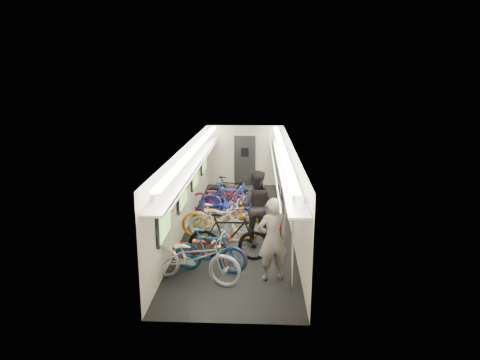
# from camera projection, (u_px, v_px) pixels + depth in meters

# --- Properties ---
(train_car_shell) EXTENTS (10.00, 10.00, 10.00)m
(train_car_shell) POSITION_uv_depth(u_px,v_px,m) (228.00, 166.00, 12.77)
(train_car_shell) COLOR black
(train_car_shell) RESTS_ON ground
(bicycle_0) EXTENTS (2.23, 1.29, 1.11)m
(bicycle_0) POSITION_uv_depth(u_px,v_px,m) (194.00, 257.00, 9.02)
(bicycle_0) COLOR #A8A9AD
(bicycle_0) RESTS_ON ground
(bicycle_1) EXTENTS (1.72, 0.71, 1.00)m
(bicycle_1) POSITION_uv_depth(u_px,v_px,m) (210.00, 251.00, 9.49)
(bicycle_1) COLOR navy
(bicycle_1) RESTS_ON ground
(bicycle_2) EXTENTS (1.90, 0.97, 0.95)m
(bicycle_2) POSITION_uv_depth(u_px,v_px,m) (209.00, 250.00, 9.60)
(bicycle_2) COLOR maroon
(bicycle_2) RESTS_ON ground
(bicycle_3) EXTENTS (1.95, 0.56, 1.17)m
(bicycle_3) POSITION_uv_depth(u_px,v_px,m) (229.00, 237.00, 10.09)
(bicycle_3) COLOR black
(bicycle_3) RESTS_ON ground
(bicycle_4) EXTENTS (2.24, 0.98, 1.14)m
(bicycle_4) POSITION_uv_depth(u_px,v_px,m) (221.00, 219.00, 11.42)
(bicycle_4) COLOR #BB7011
(bicycle_4) RESTS_ON ground
(bicycle_5) EXTENTS (1.72, 0.88, 0.99)m
(bicycle_5) POSITION_uv_depth(u_px,v_px,m) (217.00, 222.00, 11.35)
(bicycle_5) COLOR silver
(bicycle_5) RESTS_ON ground
(bicycle_6) EXTENTS (1.87, 0.79, 0.95)m
(bicycle_6) POSITION_uv_depth(u_px,v_px,m) (220.00, 217.00, 11.86)
(bicycle_6) COLOR silver
(bicycle_6) RESTS_ON ground
(bicycle_7) EXTENTS (1.96, 0.86, 1.14)m
(bicycle_7) POSITION_uv_depth(u_px,v_px,m) (229.00, 200.00, 13.10)
(bicycle_7) COLOR #1B2AA4
(bicycle_7) RESTS_ON ground
(bicycle_8) EXTENTS (1.86, 0.78, 0.95)m
(bicycle_8) POSITION_uv_depth(u_px,v_px,m) (218.00, 197.00, 13.80)
(bicycle_8) COLOR maroon
(bicycle_8) RESTS_ON ground
(bicycle_9) EXTENTS (1.92, 0.91, 1.11)m
(bicycle_9) POSITION_uv_depth(u_px,v_px,m) (231.00, 193.00, 13.97)
(bicycle_9) COLOR black
(bicycle_9) RESTS_ON ground
(passenger_near) EXTENTS (0.77, 0.62, 1.83)m
(passenger_near) POSITION_uv_depth(u_px,v_px,m) (273.00, 239.00, 9.05)
(passenger_near) COLOR gray
(passenger_near) RESTS_ON ground
(passenger_mid) EXTENTS (1.01, 0.83, 1.93)m
(passenger_mid) POSITION_uv_depth(u_px,v_px,m) (256.00, 206.00, 11.20)
(passenger_mid) COLOR black
(passenger_mid) RESTS_ON ground
(backpack) EXTENTS (0.29, 0.22, 0.38)m
(backpack) POSITION_uv_depth(u_px,v_px,m) (276.00, 221.00, 9.06)
(backpack) COLOR #AC1113
(backpack) RESTS_ON passenger_near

